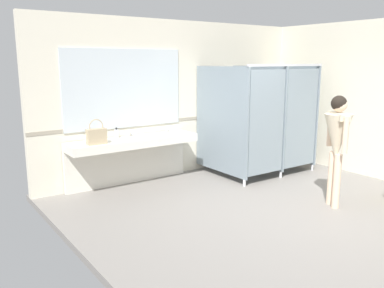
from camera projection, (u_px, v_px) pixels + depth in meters
name	position (u px, v px, depth m)	size (l,w,h in m)	color
ground_plane	(290.00, 215.00, 5.91)	(5.91, 6.07, 0.10)	gray
wall_back	(183.00, 98.00, 7.84)	(5.91, 0.12, 2.91)	beige
wall_back_tile_band	(185.00, 119.00, 7.87)	(5.91, 0.01, 0.06)	#9E937F
vanity_counter	(132.00, 150.00, 7.07)	(2.32, 0.56, 0.97)	silver
mirror_panel	(125.00, 89.00, 7.02)	(2.22, 0.02, 1.36)	silver
bathroom_stalls	(264.00, 117.00, 7.79)	(1.90, 1.47, 2.11)	gray
person_standing	(337.00, 137.00, 5.94)	(0.54, 0.54, 1.67)	beige
handbag	(97.00, 136.00, 6.41)	(0.31, 0.12, 0.41)	tan
soap_dispenser	(117.00, 134.00, 6.94)	(0.07, 0.07, 0.18)	white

